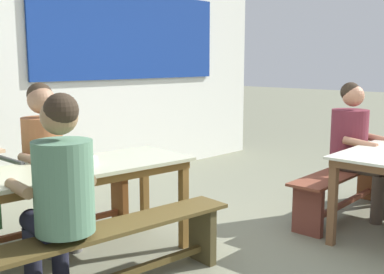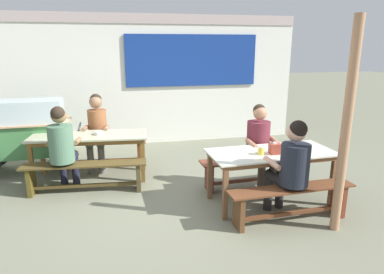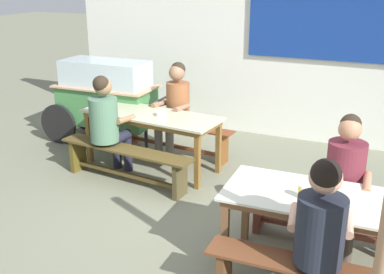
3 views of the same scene
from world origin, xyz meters
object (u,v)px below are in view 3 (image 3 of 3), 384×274
person_left_back_turned (107,120)px  soup_bowl (161,114)px  person_center_facing (175,104)px  person_near_front (320,227)px  bench_near_back (332,214)px  person_right_near_table (344,176)px  bench_far_front (125,160)px  condiment_jar (303,192)px  dining_table_far (151,119)px  food_cart (105,95)px  tissue_box (327,194)px  dining_table_near (328,206)px  bench_far_back (175,134)px

person_left_back_turned → soup_bowl: person_left_back_turned is taller
person_center_facing → person_near_front: person_center_facing is taller
bench_near_back → person_right_near_table: size_ratio=1.28×
bench_far_front → condiment_jar: condiment_jar is taller
dining_table_far → soup_bowl: (0.15, -0.02, 0.10)m
person_center_facing → person_near_front: size_ratio=1.02×
bench_near_back → food_cart: (-3.50, 1.48, 0.43)m
tissue_box → food_cart: bearing=148.7°
food_cart → bench_far_front: bearing=-47.7°
tissue_box → condiment_jar: size_ratio=1.51×
dining_table_far → person_right_near_table: person_right_near_table is taller
dining_table_far → soup_bowl: soup_bowl is taller
dining_table_far → condiment_jar: condiment_jar is taller
dining_table_far → person_center_facing: (0.10, 0.49, 0.09)m
bench_near_back → person_near_front: (0.04, -1.05, 0.44)m
food_cart → person_right_near_table: person_right_near_table is taller
food_cart → condiment_jar: food_cart is taller
person_right_near_table → tissue_box: (-0.07, -0.60, 0.08)m
dining_table_near → bench_far_front: (-2.48, 0.90, -0.35)m
dining_table_far → bench_far_back: (0.06, 0.56, -0.36)m
dining_table_far → bench_far_front: (-0.06, -0.56, -0.35)m
person_right_near_table → person_left_back_turned: 2.87m
dining_table_far → tissue_box: 2.88m
bench_far_back → person_center_facing: size_ratio=1.35×
dining_table_near → bench_far_front: bearing=160.1°
bench_far_back → tissue_box: tissue_box is taller
dining_table_near → dining_table_far: bearing=149.0°
person_right_near_table → tissue_box: person_right_near_table is taller
person_center_facing → soup_bowl: (0.05, -0.50, 0.01)m
food_cart → tissue_box: (3.51, -2.14, 0.08)m
bench_far_front → bench_near_back: size_ratio=1.10×
dining_table_near → soup_bowl: soup_bowl is taller
person_center_facing → person_near_front: (2.34, -2.43, -0.01)m
dining_table_near → condiment_jar: size_ratio=16.00×
bench_near_back → person_center_facing: size_ratio=1.25×
person_right_near_table → person_left_back_turned: person_left_back_turned is taller
condiment_jar → person_center_facing: bearing=136.4°
bench_near_back → person_center_facing: bearing=149.1°
bench_far_front → person_right_near_table: person_right_near_table is taller
bench_far_front → person_right_near_table: (2.54, -0.40, 0.42)m
soup_bowl → bench_far_back: bearing=99.5°
soup_bowl → condiment_jar: bearing=-36.2°
tissue_box → person_left_back_turned: bearing=158.6°
person_left_back_turned → condiment_jar: person_left_back_turned is taller
food_cart → person_left_back_turned: person_left_back_turned is taller
soup_bowl → tissue_box: bearing=-34.2°
dining_table_far → dining_table_near: (2.43, -1.46, 0.00)m
person_left_back_turned → food_cart: bearing=125.4°
dining_table_far → person_center_facing: bearing=78.3°
food_cart → person_right_near_table: 3.89m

